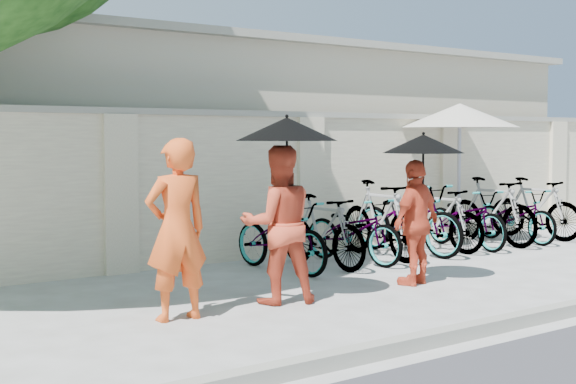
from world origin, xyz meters
TOP-DOWN VIEW (x-y plane):
  - ground at (0.00, 0.00)m, footprint 80.00×80.00m
  - kerb at (0.00, -1.70)m, footprint 40.00×0.16m
  - compound_wall at (1.00, 3.20)m, footprint 20.00×0.30m
  - building_behind at (2.00, 7.00)m, footprint 14.00×6.00m
  - monk_left at (-1.66, 0.38)m, footprint 0.64×0.44m
  - monk_center at (-0.44, 0.44)m, footprint 0.96×0.85m
  - parasol_center at (-0.39, 0.36)m, footprint 1.04×1.04m
  - monk_right at (1.45, 0.33)m, footprint 0.91×0.55m
  - parasol_right at (1.47, 0.25)m, footprint 0.93×0.93m
  - patio_umbrella at (4.64, 2.51)m, footprint 1.93×1.93m
  - bike_0 at (0.73, 2.00)m, footprint 0.74×1.77m
  - bike_1 at (1.32, 1.89)m, footprint 0.55×1.62m
  - bike_2 at (1.91, 1.96)m, footprint 0.81×1.76m
  - bike_3 at (2.50, 2.07)m, footprint 0.73×1.88m
  - bike_4 at (3.09, 2.11)m, footprint 0.92×2.04m
  - bike_5 at (3.69, 2.05)m, footprint 0.62×1.67m
  - bike_6 at (4.28, 2.03)m, footprint 0.79×1.79m
  - bike_7 at (4.87, 2.03)m, footprint 0.54×1.79m
  - bike_8 at (5.46, 2.01)m, footprint 0.70×1.70m
  - bike_9 at (6.05, 2.08)m, footprint 0.65×1.75m

SIDE VIEW (x-z plane):
  - ground at x=0.00m, z-range 0.00..0.00m
  - kerb at x=0.00m, z-range 0.00..0.12m
  - bike_8 at x=5.46m, z-range 0.00..0.87m
  - bike_2 at x=1.91m, z-range 0.00..0.89m
  - bike_0 at x=0.73m, z-range 0.00..0.91m
  - bike_6 at x=4.28m, z-range 0.00..0.91m
  - bike_1 at x=1.32m, z-range 0.00..0.96m
  - bike_5 at x=3.69m, z-range 0.00..0.98m
  - bike_9 at x=6.05m, z-range 0.00..1.03m
  - bike_4 at x=3.09m, z-range 0.00..1.04m
  - bike_7 at x=4.87m, z-range 0.00..1.07m
  - bike_3 at x=2.50m, z-range 0.00..1.10m
  - monk_right at x=1.45m, z-range 0.00..1.46m
  - monk_center at x=-0.44m, z-range 0.00..1.63m
  - monk_left at x=-1.66m, z-range 0.00..1.71m
  - compound_wall at x=1.00m, z-range 0.00..2.00m
  - building_behind at x=2.00m, z-range 0.00..3.20m
  - parasol_right at x=1.47m, z-range 1.18..2.10m
  - parasol_center at x=-0.39m, z-range 1.30..2.29m
  - patio_umbrella at x=4.64m, z-range 0.90..3.15m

